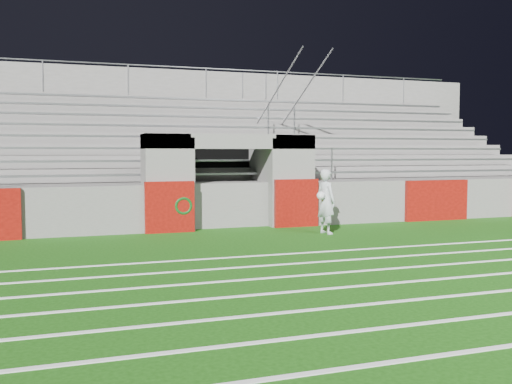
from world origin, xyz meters
name	(u,v)px	position (x,y,z in m)	size (l,w,h in m)	color
ground	(274,246)	(0.00, 0.00, 0.00)	(90.00, 90.00, 0.00)	#14460B
field_markings	(399,301)	(0.00, -5.00, 0.01)	(28.00, 8.09, 0.01)	white
stadium_structure	(194,170)	(0.00, 7.97, 1.49)	(26.00, 8.48, 5.42)	#64615F
goalkeeper_with_ball	(326,201)	(1.99, 1.43, 0.84)	(0.56, 0.69, 1.68)	#B2B8BD
hose_coil	(183,204)	(-1.44, 2.93, 0.73)	(0.60, 0.15, 0.60)	#0C3D16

